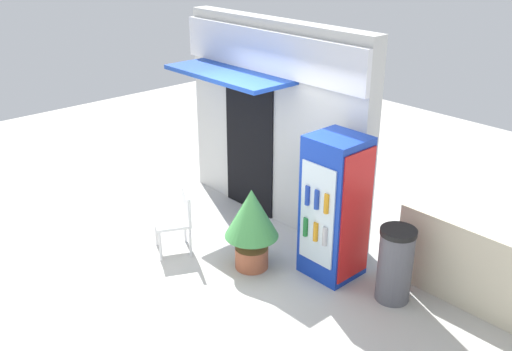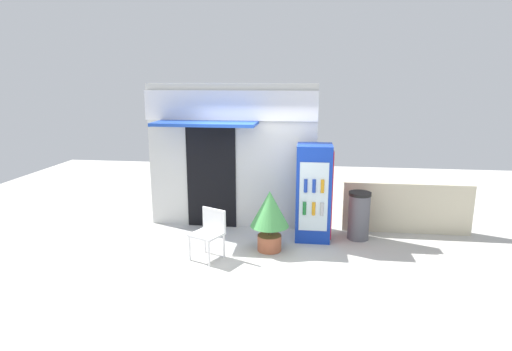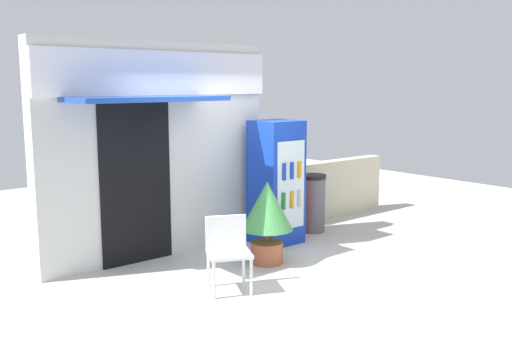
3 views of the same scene
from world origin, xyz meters
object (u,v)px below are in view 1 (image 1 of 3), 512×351
drink_cooler (335,208)px  potted_plant_near_shop (252,220)px  trash_bin (395,265)px  plastic_chair (178,217)px

drink_cooler → potted_plant_near_shop: (-0.77, -0.67, -0.23)m
potted_plant_near_shop → trash_bin: size_ratio=1.19×
plastic_chair → trash_bin: trash_bin is taller
potted_plant_near_shop → trash_bin: (1.62, 0.76, -0.22)m
plastic_chair → potted_plant_near_shop: 1.08m
potted_plant_near_shop → plastic_chair: bearing=-155.9°
trash_bin → plastic_chair: bearing=-155.2°
plastic_chair → trash_bin: 2.86m
plastic_chair → potted_plant_near_shop: (0.97, 0.44, 0.18)m
drink_cooler → plastic_chair: size_ratio=2.16×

